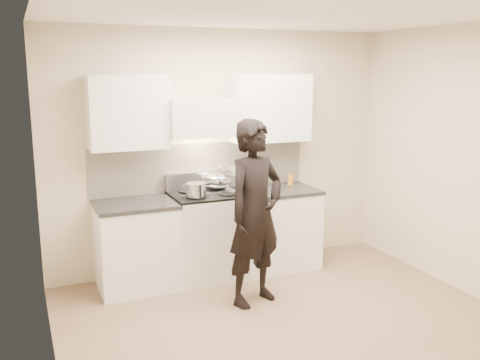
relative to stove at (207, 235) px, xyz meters
name	(u,v)px	position (x,y,z in m)	size (l,w,h in m)	color
ground_plane	(293,326)	(0.30, -1.42, -0.47)	(4.00, 4.00, 0.00)	#836E56
room_shell	(271,144)	(0.24, -1.05, 1.12)	(4.04, 3.54, 2.70)	beige
stove	(207,235)	(0.00, 0.00, 0.00)	(0.76, 0.65, 0.96)	silver
counter_right	(275,228)	(0.83, 0.00, -0.01)	(0.92, 0.67, 0.92)	white
counter_left	(137,245)	(-0.78, 0.00, -0.01)	(0.82, 0.67, 0.92)	white
wok	(217,180)	(0.16, 0.12, 0.58)	(0.37, 0.45, 0.30)	silver
stock_pot	(196,190)	(-0.17, -0.14, 0.55)	(0.30, 0.22, 0.14)	silver
utensil_crock	(248,178)	(0.59, 0.25, 0.55)	(0.13, 0.13, 0.34)	#A8A5B6
spice_jar	(265,184)	(0.76, 0.12, 0.49)	(0.04, 0.04, 0.08)	#CC691B
oil_glass	(290,180)	(1.09, 0.14, 0.51)	(0.07, 0.07, 0.12)	orange
person	(255,213)	(0.21, -0.80, 0.43)	(0.66, 0.43, 1.80)	black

